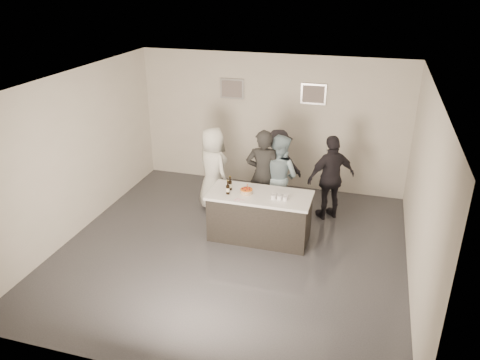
{
  "coord_description": "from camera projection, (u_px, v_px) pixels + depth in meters",
  "views": [
    {
      "loc": [
        2.14,
        -6.84,
        4.53
      ],
      "look_at": [
        0.0,
        0.5,
        1.15
      ],
      "focal_mm": 35.0,
      "sensor_mm": 36.0,
      "label": 1
    }
  ],
  "objects": [
    {
      "name": "ceiling",
      "position": [
        231.0,
        83.0,
        7.17
      ],
      "size": [
        6.0,
        6.0,
        0.0
      ],
      "primitive_type": "plane",
      "rotation": [
        3.14,
        0.0,
        0.0
      ],
      "color": "white"
    },
    {
      "name": "picture_left",
      "position": [
        232.0,
        89.0,
        10.33
      ],
      "size": [
        0.54,
        0.04,
        0.44
      ],
      "primitive_type": "cube",
      "color": "#B2B2B7",
      "rests_on": "wall_back"
    },
    {
      "name": "person_main_blue",
      "position": [
        279.0,
        176.0,
        9.24
      ],
      "size": [
        1.03,
        0.94,
        1.72
      ],
      "primitive_type": "imported",
      "rotation": [
        0.0,
        0.0,
        2.71
      ],
      "color": "#93B2C1",
      "rests_on": "ground"
    },
    {
      "name": "picture_right",
      "position": [
        313.0,
        94.0,
        9.87
      ],
      "size": [
        0.54,
        0.04,
        0.44
      ],
      "primitive_type": "cube",
      "color": "#B2B2B7",
      "rests_on": "wall_back"
    },
    {
      "name": "wall_front",
      "position": [
        151.0,
        274.0,
        5.14
      ],
      "size": [
        6.0,
        0.04,
        3.0
      ],
      "primitive_type": "cube",
      "color": "silver",
      "rests_on": "ground"
    },
    {
      "name": "wall_left",
      "position": [
        75.0,
        155.0,
        8.55
      ],
      "size": [
        0.04,
        6.0,
        3.0
      ],
      "primitive_type": "cube",
      "color": "silver",
      "rests_on": "ground"
    },
    {
      "name": "person_guest_right",
      "position": [
        331.0,
        178.0,
        9.17
      ],
      "size": [
        1.07,
        0.93,
        1.73
      ],
      "primitive_type": "imported",
      "rotation": [
        0.0,
        0.0,
        3.76
      ],
      "color": "black",
      "rests_on": "ground"
    },
    {
      "name": "person_guest_back",
      "position": [
        278.0,
        165.0,
        9.99
      ],
      "size": [
        1.12,
        0.8,
        1.57
      ],
      "primitive_type": "imported",
      "rotation": [
        0.0,
        0.0,
        3.37
      ],
      "color": "black",
      "rests_on": "ground"
    },
    {
      "name": "person_main_black",
      "position": [
        263.0,
        175.0,
        9.11
      ],
      "size": [
        0.73,
        0.52,
        1.86
      ],
      "primitive_type": "imported",
      "rotation": [
        0.0,
        0.0,
        3.26
      ],
      "color": "black",
      "rests_on": "ground"
    },
    {
      "name": "wall_right",
      "position": [
        422.0,
        194.0,
        7.01
      ],
      "size": [
        0.04,
        6.0,
        3.0
      ],
      "primitive_type": "cube",
      "color": "silver",
      "rests_on": "ground"
    },
    {
      "name": "floor",
      "position": [
        232.0,
        249.0,
        8.39
      ],
      "size": [
        6.0,
        6.0,
        0.0
      ],
      "primitive_type": "plane",
      "color": "#3D3D42",
      "rests_on": "ground"
    },
    {
      "name": "person_guest_left",
      "position": [
        213.0,
        169.0,
        9.56
      ],
      "size": [
        1.01,
        0.96,
        1.75
      ],
      "primitive_type": "imported",
      "rotation": [
        0.0,
        0.0,
        2.48
      ],
      "color": "white",
      "rests_on": "ground"
    },
    {
      "name": "candles",
      "position": [
        237.0,
        199.0,
        8.2
      ],
      "size": [
        0.24,
        0.08,
        0.01
      ],
      "primitive_type": "cube",
      "color": "pink",
      "rests_on": "bar_counter"
    },
    {
      "name": "wall_back",
      "position": [
        271.0,
        122.0,
        10.41
      ],
      "size": [
        6.0,
        0.04,
        3.0
      ],
      "primitive_type": "cube",
      "color": "silver",
      "rests_on": "ground"
    },
    {
      "name": "beer_bottle_a",
      "position": [
        230.0,
        183.0,
        8.52
      ],
      "size": [
        0.07,
        0.07,
        0.26
      ],
      "primitive_type": "cylinder",
      "color": "black",
      "rests_on": "bar_counter"
    },
    {
      "name": "cake",
      "position": [
        246.0,
        191.0,
        8.42
      ],
      "size": [
        0.23,
        0.23,
        0.07
      ],
      "primitive_type": "cylinder",
      "color": "orange",
      "rests_on": "bar_counter"
    },
    {
      "name": "bar_counter",
      "position": [
        260.0,
        216.0,
        8.59
      ],
      "size": [
        1.86,
        0.86,
        0.9
      ],
      "primitive_type": "cube",
      "color": "white",
      "rests_on": "ground"
    },
    {
      "name": "tumbler_cluster",
      "position": [
        280.0,
        197.0,
        8.22
      ],
      "size": [
        0.3,
        0.19,
        0.08
      ],
      "primitive_type": "cube",
      "color": "#C26A12",
      "rests_on": "bar_counter"
    },
    {
      "name": "beer_bottle_b",
      "position": [
        228.0,
        187.0,
        8.36
      ],
      "size": [
        0.07,
        0.07,
        0.26
      ],
      "primitive_type": "cylinder",
      "color": "black",
      "rests_on": "bar_counter"
    }
  ]
}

